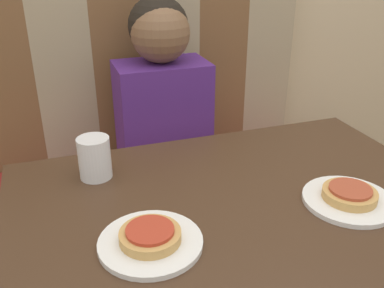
{
  "coord_description": "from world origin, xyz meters",
  "views": [
    {
      "loc": [
        -0.39,
        -0.78,
        1.28
      ],
      "look_at": [
        0.0,
        0.34,
        0.72
      ],
      "focal_mm": 40.0,
      "sensor_mm": 36.0,
      "label": 1
    }
  ],
  "objects_px": {
    "plate_left": "(151,243)",
    "plate_right": "(348,200)",
    "pizza_right": "(350,193)",
    "person": "(162,88)",
    "drinking_cup": "(95,158)",
    "pizza_left": "(150,235)"
  },
  "relations": [
    {
      "from": "plate_left",
      "to": "pizza_left",
      "type": "height_order",
      "value": "pizza_left"
    },
    {
      "from": "plate_left",
      "to": "pizza_right",
      "type": "xyz_separation_m",
      "value": [
        0.48,
        0.0,
        0.02
      ]
    },
    {
      "from": "person",
      "to": "plate_right",
      "type": "relative_size",
      "value": 3.15
    },
    {
      "from": "person",
      "to": "pizza_right",
      "type": "distance_m",
      "value": 0.82
    },
    {
      "from": "person",
      "to": "plate_right",
      "type": "bearing_deg",
      "value": -72.94
    },
    {
      "from": "plate_left",
      "to": "person",
      "type": "bearing_deg",
      "value": 72.94
    },
    {
      "from": "pizza_right",
      "to": "drinking_cup",
      "type": "xyz_separation_m",
      "value": [
        -0.55,
        0.32,
        0.03
      ]
    },
    {
      "from": "person",
      "to": "pizza_left",
      "type": "xyz_separation_m",
      "value": [
        -0.24,
        -0.78,
        -0.04
      ]
    },
    {
      "from": "pizza_left",
      "to": "drinking_cup",
      "type": "height_order",
      "value": "drinking_cup"
    },
    {
      "from": "plate_left",
      "to": "plate_right",
      "type": "xyz_separation_m",
      "value": [
        0.48,
        0.0,
        0.0
      ]
    },
    {
      "from": "plate_left",
      "to": "plate_right",
      "type": "distance_m",
      "value": 0.48
    },
    {
      "from": "plate_left",
      "to": "plate_right",
      "type": "height_order",
      "value": "same"
    },
    {
      "from": "person",
      "to": "pizza_right",
      "type": "bearing_deg",
      "value": -72.94
    },
    {
      "from": "person",
      "to": "drinking_cup",
      "type": "bearing_deg",
      "value": -123.45
    },
    {
      "from": "person",
      "to": "plate_right",
      "type": "height_order",
      "value": "person"
    },
    {
      "from": "drinking_cup",
      "to": "plate_right",
      "type": "bearing_deg",
      "value": -30.24
    },
    {
      "from": "pizza_left",
      "to": "pizza_right",
      "type": "relative_size",
      "value": 1.0
    },
    {
      "from": "person",
      "to": "pizza_left",
      "type": "height_order",
      "value": "person"
    },
    {
      "from": "pizza_left",
      "to": "plate_right",
      "type": "bearing_deg",
      "value": 0.0
    },
    {
      "from": "person",
      "to": "drinking_cup",
      "type": "relative_size",
      "value": 6.11
    },
    {
      "from": "plate_left",
      "to": "drinking_cup",
      "type": "distance_m",
      "value": 0.33
    },
    {
      "from": "drinking_cup",
      "to": "plate_left",
      "type": "bearing_deg",
      "value": -78.24
    }
  ]
}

